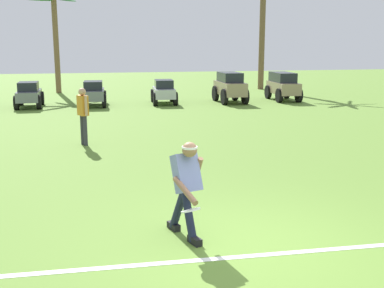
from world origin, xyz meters
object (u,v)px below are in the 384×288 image
frisbee_thrower (186,185)px  parked_car_slot_d (94,93)px  parked_car_slot_c (29,94)px  parked_car_slot_f (230,87)px  teammate_near_sideline (83,111)px  parked_car_slot_e (164,91)px  palm_tree_far_left (55,30)px  frisbee_in_flight (191,210)px  parked_car_slot_g (283,85)px  palm_tree_left_of_centre (263,19)px

frisbee_thrower → parked_car_slot_d: frisbee_thrower is taller
parked_car_slot_c → parked_car_slot_f: 8.98m
teammate_near_sideline → parked_car_slot_f: (6.61, 8.36, -0.20)m
parked_car_slot_c → parked_car_slot_d: (2.74, -0.09, 0.00)m
teammate_near_sideline → parked_car_slot_f: 10.66m
frisbee_thrower → parked_car_slot_e: frisbee_thrower is taller
parked_car_slot_c → palm_tree_far_left: 6.84m
frisbee_in_flight → parked_car_slot_d: (-1.06, 15.83, -0.04)m
parked_car_slot_e → parked_car_slot_f: parked_car_slot_f is taller
palm_tree_far_left → frisbee_thrower: bearing=-82.2°
palm_tree_far_left → frisbee_in_flight: bearing=-82.5°
parked_car_slot_g → frisbee_thrower: bearing=-116.9°
frisbee_in_flight → parked_car_slot_c: parked_car_slot_c is taller
parked_car_slot_g → teammate_near_sideline: bearing=-137.2°
parked_car_slot_d → palm_tree_left_of_centre: size_ratio=0.32×
parked_car_slot_d → palm_tree_far_left: size_ratio=0.41×
parked_car_slot_d → parked_car_slot_g: parked_car_slot_g is taller
parked_car_slot_g → palm_tree_left_of_centre: (0.94, 5.66, 3.41)m
parked_car_slot_e → palm_tree_left_of_centre: palm_tree_left_of_centre is taller
parked_car_slot_d → parked_car_slot_f: 6.25m
teammate_near_sideline → palm_tree_left_of_centre: palm_tree_left_of_centre is taller
parked_car_slot_c → palm_tree_left_of_centre: 14.42m
parked_car_slot_f → parked_car_slot_e: bearing=176.1°
parked_car_slot_d → frisbee_in_flight: bearing=-86.2°
parked_car_slot_d → parked_car_slot_f: parked_car_slot_f is taller
teammate_near_sideline → parked_car_slot_c: 8.85m
frisbee_thrower → teammate_near_sideline: (-1.47, 6.90, 0.14)m
parked_car_slot_f → parked_car_slot_g: bearing=7.0°
frisbee_in_flight → parked_car_slot_c: (-3.80, 15.92, -0.04)m
parked_car_slot_e → palm_tree_far_left: palm_tree_far_left is taller
teammate_near_sideline → palm_tree_left_of_centre: (10.33, 14.36, 3.19)m
parked_car_slot_g → parked_car_slot_d: bearing=-178.3°
parked_car_slot_e → palm_tree_left_of_centre: (6.80, 5.79, 3.57)m
frisbee_in_flight → teammate_near_sideline: bearing=100.9°
parked_car_slot_f → palm_tree_left_of_centre: 7.83m
teammate_near_sideline → palm_tree_far_left: palm_tree_far_left is taller
parked_car_slot_c → frisbee_thrower: bearing=-76.0°
parked_car_slot_c → parked_car_slot_f: size_ratio=0.94×
parked_car_slot_d → teammate_near_sideline: bearing=-92.5°
teammate_near_sideline → palm_tree_far_left: 14.95m
teammate_near_sideline → parked_car_slot_c: bearing=105.6°
teammate_near_sideline → parked_car_slot_d: size_ratio=0.70×
frisbee_thrower → parked_car_slot_c: bearing=104.0°
parked_car_slot_f → parked_car_slot_g: 2.80m
frisbee_in_flight → parked_car_slot_g: parked_car_slot_g is taller
parked_car_slot_f → palm_tree_far_left: palm_tree_far_left is taller
parked_car_slot_e → parked_car_slot_d: bearing=-177.6°
parked_car_slot_f → parked_car_slot_g: (2.78, 0.34, -0.02)m
frisbee_in_flight → parked_car_slot_f: parked_car_slot_f is taller
parked_car_slot_g → palm_tree_left_of_centre: palm_tree_left_of_centre is taller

